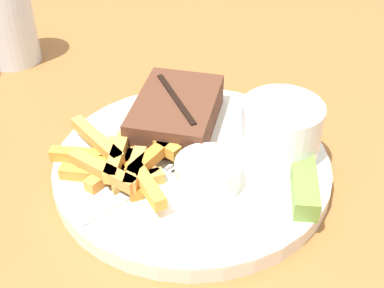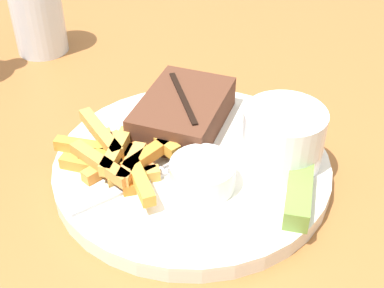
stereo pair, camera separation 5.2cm
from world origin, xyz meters
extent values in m
cube|color=#935B2D|center=(0.00, 0.00, 0.70)|extent=(1.45, 1.25, 0.04)
cylinder|color=#935B2D|center=(0.67, 0.56, 0.34)|extent=(0.06, 0.06, 0.68)
cylinder|color=silver|center=(0.00, 0.00, 0.73)|extent=(0.28, 0.28, 0.01)
cylinder|color=white|center=(0.00, 0.00, 0.74)|extent=(0.28, 0.28, 0.00)
cube|color=#512D1E|center=(0.04, 0.05, 0.76)|extent=(0.14, 0.12, 0.03)
cube|color=black|center=(0.04, 0.05, 0.78)|extent=(0.06, 0.09, 0.00)
cube|color=orange|center=(-0.06, 0.05, 0.75)|extent=(0.07, 0.02, 0.01)
cube|color=gold|center=(-0.05, 0.06, 0.75)|extent=(0.06, 0.05, 0.01)
cube|color=gold|center=(-0.05, 0.05, 0.76)|extent=(0.06, 0.04, 0.01)
cube|color=orange|center=(-0.05, 0.06, 0.75)|extent=(0.05, 0.07, 0.01)
cube|color=orange|center=(-0.08, 0.06, 0.75)|extent=(0.04, 0.07, 0.01)
cube|color=#C6862E|center=(-0.06, 0.08, 0.75)|extent=(0.05, 0.07, 0.01)
cube|color=#C68B42|center=(-0.06, 0.02, 0.76)|extent=(0.05, 0.04, 0.01)
cube|color=gold|center=(-0.07, 0.00, 0.76)|extent=(0.04, 0.06, 0.01)
cube|color=orange|center=(-0.06, 0.04, 0.75)|extent=(0.05, 0.07, 0.01)
cube|color=gold|center=(-0.06, 0.02, 0.75)|extent=(0.05, 0.04, 0.01)
cube|color=#C18C3D|center=(-0.05, 0.08, 0.76)|extent=(0.04, 0.08, 0.01)
cube|color=#D47B41|center=(-0.04, 0.05, 0.75)|extent=(0.03, 0.08, 0.01)
cube|color=gold|center=(-0.01, 0.04, 0.76)|extent=(0.02, 0.07, 0.01)
cube|color=orange|center=(-0.04, 0.02, 0.76)|extent=(0.06, 0.01, 0.01)
cube|color=#BD8D30|center=(-0.03, 0.04, 0.75)|extent=(0.07, 0.03, 0.01)
cube|color=orange|center=(-0.08, 0.05, 0.76)|extent=(0.01, 0.08, 0.01)
cylinder|color=white|center=(0.06, -0.07, 0.77)|extent=(0.08, 0.08, 0.06)
cylinder|color=beige|center=(0.06, -0.07, 0.79)|extent=(0.07, 0.07, 0.01)
cylinder|color=silver|center=(-0.02, -0.03, 0.75)|extent=(0.06, 0.06, 0.03)
cylinder|color=black|center=(-0.02, -0.03, 0.76)|extent=(0.05, 0.05, 0.01)
cube|color=olive|center=(0.02, -0.11, 0.75)|extent=(0.08, 0.06, 0.02)
cube|color=#B7B7BC|center=(-0.08, 0.02, 0.74)|extent=(0.10, 0.04, 0.00)
cube|color=#B7B7BC|center=(-0.02, 0.00, 0.74)|extent=(0.03, 0.01, 0.00)
cube|color=#B7B7BC|center=(-0.01, 0.00, 0.74)|extent=(0.03, 0.01, 0.00)
cube|color=#B7B7BC|center=(-0.01, 0.01, 0.74)|extent=(0.03, 0.01, 0.00)
cylinder|color=silver|center=(0.06, 0.34, 0.78)|extent=(0.07, 0.07, 0.11)
camera|label=1|loc=(-0.34, -0.23, 1.08)|focal=50.00mm
camera|label=2|loc=(-0.31, -0.27, 1.08)|focal=50.00mm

